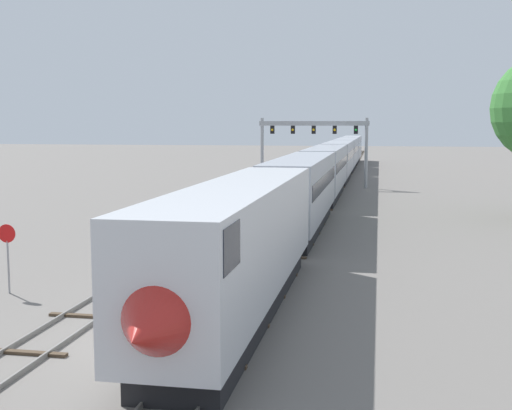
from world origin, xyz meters
TOP-DOWN VIEW (x-y plane):
  - ground_plane at (0.00, 0.00)m, footprint 400.00×400.00m
  - track_main at (2.00, 60.00)m, footprint 2.60×200.00m
  - track_near at (-3.50, 40.00)m, footprint 2.60×160.00m
  - passenger_train at (2.00, 53.27)m, footprint 3.04×119.24m
  - signal_gantry at (-0.25, 53.93)m, footprint 12.10×0.49m
  - stop_sign at (-8.00, 4.69)m, footprint 0.76×0.08m

SIDE VIEW (x-z plane):
  - ground_plane at x=0.00m, z-range 0.00..0.00m
  - track_main at x=2.00m, z-range -0.01..0.15m
  - track_near at x=-3.50m, z-range -0.01..0.15m
  - stop_sign at x=-8.00m, z-range 0.43..3.31m
  - passenger_train at x=2.00m, z-range 0.21..5.01m
  - signal_gantry at x=-0.25m, z-range 1.81..9.46m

